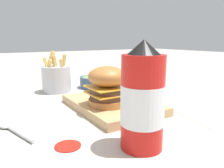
% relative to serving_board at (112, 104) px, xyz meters
% --- Properties ---
extents(ground_plane, '(6.00, 6.00, 0.00)m').
position_rel_serving_board_xyz_m(ground_plane, '(0.04, 0.00, -0.01)').
color(ground_plane, '#B7B2A8').
extents(serving_board, '(0.29, 0.20, 0.02)m').
position_rel_serving_board_xyz_m(serving_board, '(0.00, 0.00, 0.00)').
color(serving_board, tan).
rests_on(serving_board, ground_plane).
extents(burger, '(0.10, 0.10, 0.11)m').
position_rel_serving_board_xyz_m(burger, '(-0.03, 0.03, 0.07)').
color(burger, '#AD6B33').
rests_on(burger, serving_board).
extents(ketchup_bottle, '(0.08, 0.08, 0.20)m').
position_rel_serving_board_xyz_m(ketchup_bottle, '(-0.23, 0.08, 0.08)').
color(ketchup_bottle, red).
rests_on(ketchup_bottle, ground_plane).
extents(fries_basket, '(0.11, 0.11, 0.16)m').
position_rel_serving_board_xyz_m(fries_basket, '(0.29, 0.07, 0.04)').
color(fries_basket, '#B7B7BC').
rests_on(fries_basket, ground_plane).
extents(side_bowl, '(0.13, 0.13, 0.05)m').
position_rel_serving_board_xyz_m(side_bowl, '(0.28, -0.09, 0.01)').
color(side_bowl, '#384C66').
rests_on(side_bowl, ground_plane).
extents(spoon, '(0.14, 0.06, 0.01)m').
position_rel_serving_board_xyz_m(spoon, '(-0.02, 0.28, -0.01)').
color(spoon, '#B2B2B7').
rests_on(spoon, ground_plane).
extents(ketchup_puddle, '(0.05, 0.05, 0.00)m').
position_rel_serving_board_xyz_m(ketchup_puddle, '(-0.15, 0.20, -0.01)').
color(ketchup_puddle, '#B21E14').
rests_on(ketchup_puddle, ground_plane).
extents(parchment_square, '(0.16, 0.16, 0.00)m').
position_rel_serving_board_xyz_m(parchment_square, '(-0.20, -0.19, -0.01)').
color(parchment_square, beige).
rests_on(parchment_square, ground_plane).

